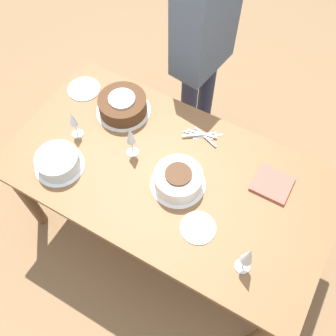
% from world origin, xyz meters
% --- Properties ---
extents(ground_plane, '(12.00, 12.00, 0.00)m').
position_xyz_m(ground_plane, '(0.00, 0.00, 0.00)').
color(ground_plane, '#8E6B47').
extents(dining_table, '(1.73, 0.92, 0.74)m').
position_xyz_m(dining_table, '(0.00, 0.00, 0.64)').
color(dining_table, brown).
rests_on(dining_table, ground_plane).
extents(cake_center_white, '(0.29, 0.29, 0.11)m').
position_xyz_m(cake_center_white, '(-0.08, 0.03, 0.79)').
color(cake_center_white, white).
rests_on(cake_center_white, dining_table).
extents(cake_front_chocolate, '(0.32, 0.32, 0.11)m').
position_xyz_m(cake_front_chocolate, '(0.43, -0.24, 0.79)').
color(cake_front_chocolate, white).
rests_on(cake_front_chocolate, dining_table).
extents(cake_back_decorated, '(0.26, 0.26, 0.09)m').
position_xyz_m(cake_back_decorated, '(0.52, 0.25, 0.79)').
color(cake_back_decorated, white).
rests_on(cake_back_decorated, dining_table).
extents(wine_glass_near, '(0.06, 0.06, 0.22)m').
position_xyz_m(wine_glass_near, '(0.23, -0.02, 0.89)').
color(wine_glass_near, silver).
rests_on(wine_glass_near, dining_table).
extents(wine_glass_far, '(0.06, 0.06, 0.19)m').
position_xyz_m(wine_glass_far, '(0.56, 0.03, 0.87)').
color(wine_glass_far, silver).
rests_on(wine_glass_far, dining_table).
extents(wine_glass_extra, '(0.07, 0.07, 0.23)m').
position_xyz_m(wine_glass_extra, '(-0.54, 0.26, 0.89)').
color(wine_glass_extra, silver).
rests_on(wine_glass_extra, dining_table).
extents(dessert_plate_left, '(0.17, 0.17, 0.01)m').
position_xyz_m(dessert_plate_left, '(-0.28, 0.20, 0.75)').
color(dessert_plate_left, silver).
rests_on(dessert_plate_left, dining_table).
extents(dessert_plate_right, '(0.20, 0.20, 0.01)m').
position_xyz_m(dessert_plate_right, '(0.73, -0.26, 0.75)').
color(dessert_plate_right, silver).
rests_on(dessert_plate_right, dining_table).
extents(fork_pile, '(0.21, 0.14, 0.02)m').
position_xyz_m(fork_pile, '(-0.05, -0.30, 0.75)').
color(fork_pile, silver).
rests_on(fork_pile, dining_table).
extents(napkin_stack, '(0.19, 0.18, 0.02)m').
position_xyz_m(napkin_stack, '(-0.50, -0.20, 0.75)').
color(napkin_stack, '#B75B4C').
rests_on(napkin_stack, dining_table).
extents(person_cutting, '(0.27, 0.43, 1.54)m').
position_xyz_m(person_cutting, '(0.21, -0.80, 0.92)').
color(person_cutting, '#2D334C').
rests_on(person_cutting, ground_plane).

